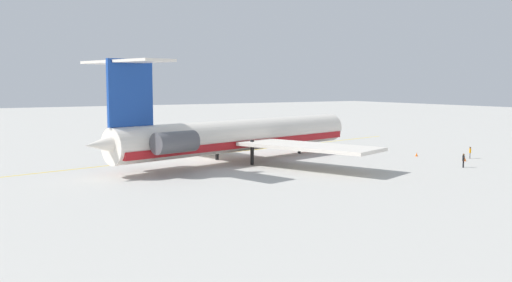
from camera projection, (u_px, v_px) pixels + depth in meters
ground at (208, 159)px, 81.70m from camera, size 393.97×393.97×0.00m
main_jetliner at (234, 135)px, 77.87m from camera, size 45.99×41.14×13.59m
ground_crew_near_nose at (463, 159)px, 73.17m from camera, size 0.46×0.29×1.84m
ground_crew_near_tail at (470, 151)px, 81.93m from camera, size 0.36×0.30×1.71m
ground_crew_portside at (200, 136)px, 105.38m from camera, size 0.27×0.43×1.71m
ground_crew_starboard at (258, 134)px, 110.04m from camera, size 0.37×0.31×1.78m
safety_cone_nose at (417, 154)px, 84.59m from camera, size 0.40×0.40×0.55m
safety_cone_wingtip at (465, 159)px, 79.38m from camera, size 0.40×0.40×0.55m
taxiway_centreline at (212, 154)px, 86.95m from camera, size 86.01×18.74×0.01m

